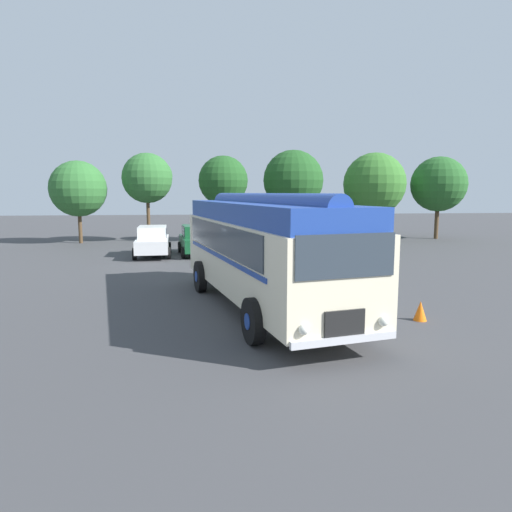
% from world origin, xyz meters
% --- Properties ---
extents(ground_plane, '(120.00, 120.00, 0.00)m').
position_xyz_m(ground_plane, '(0.00, 0.00, 0.00)').
color(ground_plane, '#3D3D3F').
extents(vintage_bus, '(4.53, 10.38, 3.49)m').
position_xyz_m(vintage_bus, '(0.00, -0.32, 1.89)').
color(vintage_bus, beige).
rests_on(vintage_bus, ground).
extents(car_near_left, '(2.15, 4.29, 1.66)m').
position_xyz_m(car_near_left, '(-4.54, 11.79, 0.85)').
color(car_near_left, silver).
rests_on(car_near_left, ground).
extents(car_mid_left, '(2.33, 4.37, 1.66)m').
position_xyz_m(car_mid_left, '(-2.11, 12.14, 0.85)').
color(car_mid_left, '#144C28').
rests_on(car_mid_left, ground).
extents(car_mid_right, '(2.37, 4.39, 1.66)m').
position_xyz_m(car_mid_right, '(0.88, 11.28, 0.85)').
color(car_mid_right, '#144C28').
rests_on(car_mid_right, ground).
extents(tree_far_left, '(3.84, 3.84, 5.68)m').
position_xyz_m(tree_far_left, '(-10.23, 19.01, 3.79)').
color(tree_far_left, '#4C3823').
rests_on(tree_far_left, ground).
extents(tree_left_of_centre, '(3.53, 3.53, 6.29)m').
position_xyz_m(tree_left_of_centre, '(-5.50, 19.62, 4.56)').
color(tree_left_of_centre, '#4C3823').
rests_on(tree_left_of_centre, ground).
extents(tree_centre, '(3.50, 3.50, 6.09)m').
position_xyz_m(tree_centre, '(-0.25, 18.98, 4.33)').
color(tree_centre, '#4C3823').
rests_on(tree_centre, ground).
extents(tree_right_of_centre, '(4.41, 4.41, 6.59)m').
position_xyz_m(tree_right_of_centre, '(4.76, 19.60, 4.37)').
color(tree_right_of_centre, '#4C3823').
rests_on(tree_right_of_centre, ground).
extents(tree_far_right, '(4.61, 4.61, 6.45)m').
position_xyz_m(tree_far_right, '(10.94, 19.32, 4.16)').
color(tree_far_right, '#4C3823').
rests_on(tree_far_right, ground).
extents(tree_extra_right, '(4.12, 4.12, 6.19)m').
position_xyz_m(tree_extra_right, '(16.04, 19.10, 4.14)').
color(tree_extra_right, '#4C3823').
rests_on(tree_extra_right, ground).
extents(traffic_cone, '(0.36, 0.36, 0.55)m').
position_xyz_m(traffic_cone, '(4.17, -2.19, 0.28)').
color(traffic_cone, orange).
rests_on(traffic_cone, ground).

